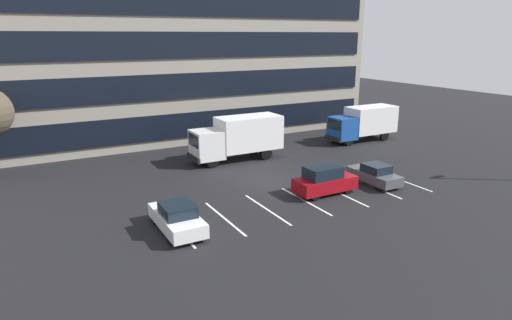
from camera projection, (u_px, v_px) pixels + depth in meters
ground_plane at (269, 181)px, 31.56m from camera, size 120.00×120.00×0.00m
office_building at (178, 27)px, 43.74m from camera, size 38.92×10.34×21.60m
lot_markings at (305, 201)px, 27.81m from camera, size 16.94×5.40×0.01m
box_truck_white at (238, 136)px, 36.50m from camera, size 7.72×2.56×3.58m
box_truck_blue at (364, 122)px, 43.21m from camera, size 7.18×2.38×3.33m
sedan_charcoal at (374, 174)px, 30.88m from camera, size 1.69×4.03×1.44m
suv_maroon at (324, 181)px, 28.87m from camera, size 4.14×1.76×1.87m
sedan_white at (177, 218)px, 23.39m from camera, size 1.85×4.43×1.59m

